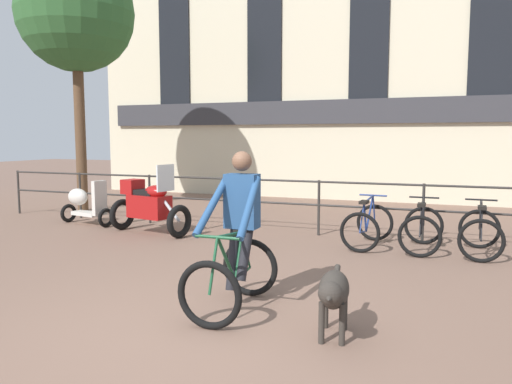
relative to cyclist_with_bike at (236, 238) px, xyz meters
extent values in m
plane|color=#7A5B4C|center=(-0.17, -0.93, -0.76)|extent=(60.00, 60.00, 0.00)
cylinder|color=#2D2B28|center=(-7.67, 4.27, -0.24)|extent=(0.05, 0.05, 1.05)
cylinder|color=#2D2B28|center=(-5.80, 4.27, -0.24)|extent=(0.05, 0.05, 1.05)
cylinder|color=#2D2B28|center=(-3.92, 4.27, -0.24)|extent=(0.05, 0.05, 1.05)
cylinder|color=#2D2B28|center=(-2.05, 4.27, -0.24)|extent=(0.05, 0.05, 1.05)
cylinder|color=#2D2B28|center=(-0.17, 4.27, -0.24)|extent=(0.05, 0.05, 1.05)
cylinder|color=#2D2B28|center=(1.70, 4.27, -0.24)|extent=(0.05, 0.05, 1.05)
cylinder|color=#2D2B28|center=(-0.17, 4.27, 0.26)|extent=(15.00, 0.04, 0.04)
cylinder|color=#2D2B28|center=(-0.17, 4.27, -0.19)|extent=(15.00, 0.04, 0.04)
cube|color=beige|center=(-0.17, 10.07, 3.90)|extent=(18.00, 0.60, 9.33)
cube|color=#333338|center=(-0.17, 9.71, 1.84)|extent=(17.10, 0.12, 0.70)
cube|color=black|center=(-6.47, 9.74, 4.37)|extent=(1.10, 0.06, 5.23)
cube|color=black|center=(-3.32, 9.74, 4.37)|extent=(1.10, 0.06, 5.23)
cube|color=black|center=(-0.17, 9.74, 4.37)|extent=(1.10, 0.06, 5.23)
cube|color=black|center=(2.98, 9.74, 4.37)|extent=(1.10, 0.06, 5.23)
torus|color=black|center=(0.02, -0.69, -0.42)|extent=(0.68, 0.09, 0.68)
torus|color=black|center=(-0.01, 0.41, -0.42)|extent=(0.68, 0.09, 0.68)
cylinder|color=#194C2D|center=(0.01, -0.26, -0.19)|extent=(0.05, 0.49, 0.60)
cylinder|color=#194C2D|center=(0.00, 0.07, -0.22)|extent=(0.04, 0.23, 0.52)
cylinder|color=#194C2D|center=(0.00, -0.16, 0.07)|extent=(0.05, 0.66, 0.10)
cylinder|color=#194C2D|center=(0.00, 0.19, -0.45)|extent=(0.04, 0.44, 0.08)
cylinder|color=#194C2D|center=(-0.01, 0.29, -0.19)|extent=(0.03, 0.26, 0.47)
cylinder|color=#194C2D|center=(0.01, -0.59, -0.16)|extent=(0.03, 0.23, 0.54)
cylinder|color=#194C2D|center=(0.01, -0.49, 0.10)|extent=(0.48, 0.04, 0.03)
cube|color=black|center=(0.00, 0.17, 0.06)|extent=(0.13, 0.24, 0.05)
cube|color=navy|center=(0.00, 0.17, 0.39)|extent=(0.36, 0.23, 0.60)
sphere|color=brown|center=(0.00, 0.17, 0.83)|extent=(0.22, 0.22, 0.22)
cylinder|color=navy|center=(-0.21, -0.16, 0.37)|extent=(0.13, 0.72, 0.60)
cylinder|color=navy|center=(0.21, -0.15, 0.37)|extent=(0.16, 0.72, 0.60)
cylinder|color=black|center=(-0.07, 0.07, -0.25)|extent=(0.15, 0.32, 0.69)
cylinder|color=black|center=(0.07, 0.07, -0.19)|extent=(0.13, 0.31, 0.58)
ellipsoid|color=#332D28|center=(1.17, -0.41, -0.31)|extent=(0.36, 0.64, 0.33)
cylinder|color=#332D28|center=(1.20, -0.65, -0.29)|extent=(0.21, 0.20, 0.19)
sphere|color=#332D28|center=(1.23, -0.83, -0.22)|extent=(0.21, 0.21, 0.21)
cone|color=#332D28|center=(1.24, -0.92, -0.24)|extent=(0.13, 0.14, 0.11)
cylinder|color=#332D28|center=(1.12, -0.05, -0.25)|extent=(0.09, 0.21, 0.12)
cylinder|color=#332D28|center=(1.10, -0.62, -0.57)|extent=(0.06, 0.06, 0.38)
cylinder|color=#332D28|center=(1.29, -0.59, -0.57)|extent=(0.06, 0.06, 0.38)
cylinder|color=#332D28|center=(1.05, -0.23, -0.57)|extent=(0.06, 0.06, 0.38)
cylinder|color=#332D28|center=(1.23, -0.21, -0.57)|extent=(0.06, 0.06, 0.38)
torus|color=black|center=(-2.49, 3.06, -0.45)|extent=(0.25, 0.63, 0.62)
torus|color=black|center=(-4.00, 3.39, -0.45)|extent=(0.25, 0.63, 0.62)
cube|color=maroon|center=(-3.25, 3.23, -0.23)|extent=(0.91, 0.57, 0.44)
ellipsoid|color=maroon|center=(-3.06, 3.19, 0.07)|extent=(0.54, 0.42, 0.24)
cube|color=black|center=(-3.35, 3.25, 0.04)|extent=(0.61, 0.41, 0.10)
cylinder|color=#B2B2B7|center=(-2.68, 3.11, -0.27)|extent=(0.43, 0.15, 0.41)
cube|color=silver|center=(-2.81, 3.13, 0.34)|extent=(0.12, 0.44, 0.50)
cube|color=maroon|center=(-3.68, 3.32, 0.13)|extent=(0.39, 0.42, 0.28)
torus|color=black|center=(0.89, 4.14, -0.43)|extent=(0.66, 0.12, 0.66)
torus|color=black|center=(0.81, 3.09, -0.43)|extent=(0.66, 0.12, 0.66)
cylinder|color=navy|center=(0.86, 3.73, -0.20)|extent=(0.07, 0.47, 0.58)
cylinder|color=navy|center=(0.83, 3.42, -0.24)|extent=(0.05, 0.22, 0.51)
cylinder|color=navy|center=(0.85, 3.64, 0.05)|extent=(0.09, 0.63, 0.10)
cylinder|color=navy|center=(0.82, 3.30, -0.46)|extent=(0.06, 0.42, 0.07)
cylinder|color=navy|center=(0.82, 3.21, -0.21)|extent=(0.04, 0.25, 0.46)
cylinder|color=navy|center=(0.89, 4.05, -0.18)|extent=(0.04, 0.21, 0.52)
cylinder|color=navy|center=(0.88, 3.95, 0.08)|extent=(0.48, 0.07, 0.03)
cube|color=black|center=(0.83, 3.32, 0.03)|extent=(0.14, 0.25, 0.05)
torus|color=black|center=(1.73, 4.14, -0.43)|extent=(0.66, 0.06, 0.66)
torus|color=black|center=(1.72, 3.09, -0.43)|extent=(0.66, 0.06, 0.66)
cylinder|color=black|center=(1.73, 3.73, -0.20)|extent=(0.03, 0.47, 0.58)
cylinder|color=black|center=(1.72, 3.42, -0.24)|extent=(0.03, 0.22, 0.51)
cylinder|color=black|center=(1.72, 3.64, 0.05)|extent=(0.04, 0.63, 0.10)
cylinder|color=black|center=(1.72, 3.30, -0.46)|extent=(0.03, 0.42, 0.07)
cylinder|color=black|center=(1.72, 3.21, -0.21)|extent=(0.02, 0.25, 0.46)
cylinder|color=black|center=(1.73, 4.05, -0.18)|extent=(0.03, 0.21, 0.52)
cylinder|color=black|center=(1.73, 3.95, 0.08)|extent=(0.48, 0.03, 0.03)
cube|color=black|center=(1.72, 3.32, 0.03)|extent=(0.12, 0.24, 0.05)
torus|color=black|center=(2.61, 4.14, -0.43)|extent=(0.66, 0.07, 0.66)
torus|color=black|center=(2.59, 3.09, -0.43)|extent=(0.66, 0.07, 0.66)
cylinder|color=black|center=(2.60, 3.73, -0.20)|extent=(0.04, 0.47, 0.58)
cylinder|color=black|center=(2.59, 3.42, -0.24)|extent=(0.04, 0.22, 0.51)
cylinder|color=black|center=(2.60, 3.64, 0.05)|extent=(0.05, 0.63, 0.10)
cylinder|color=black|center=(2.59, 3.30, -0.46)|extent=(0.03, 0.42, 0.07)
cylinder|color=black|center=(2.59, 3.21, -0.21)|extent=(0.03, 0.25, 0.46)
cylinder|color=black|center=(2.61, 4.05, -0.18)|extent=(0.03, 0.21, 0.52)
cylinder|color=black|center=(2.61, 3.95, 0.08)|extent=(0.48, 0.04, 0.03)
cube|color=black|center=(2.59, 3.32, 0.03)|extent=(0.13, 0.24, 0.05)
torus|color=black|center=(-4.47, 3.47, -0.56)|extent=(0.15, 0.41, 0.40)
torus|color=black|center=(-5.64, 3.70, -0.56)|extent=(0.15, 0.41, 0.40)
cube|color=beige|center=(-5.05, 3.59, -0.52)|extent=(0.71, 0.40, 0.08)
cube|color=beige|center=(-4.64, 3.51, -0.16)|extent=(0.16, 0.33, 0.72)
ellipsoid|color=beige|center=(-5.31, 3.64, -0.18)|extent=(0.57, 0.39, 0.36)
cylinder|color=brown|center=(-6.56, 5.24, 1.28)|extent=(0.26, 0.26, 4.09)
sphere|color=#2D5B2D|center=(-6.56, 5.24, 4.11)|extent=(2.82, 2.82, 2.82)
camera|label=1|loc=(2.14, -4.85, 1.08)|focal=35.00mm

